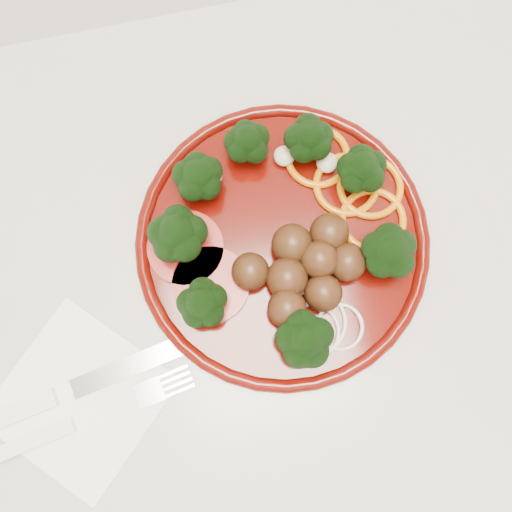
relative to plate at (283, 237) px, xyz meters
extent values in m
cube|color=silver|center=(-0.26, -0.01, -0.49)|extent=(2.40, 0.60, 0.87)
cube|color=#B5B3AB|center=(-0.26, -0.01, -0.04)|extent=(2.40, 0.60, 0.03)
cylinder|color=#430703|center=(0.00, 0.00, -0.02)|extent=(0.30, 0.30, 0.01)
torus|color=#430703|center=(0.00, 0.00, -0.01)|extent=(0.30, 0.30, 0.01)
sphere|color=#422310|center=(-0.04, -0.03, 0.01)|extent=(0.04, 0.04, 0.04)
sphere|color=#422310|center=(0.01, -0.01, 0.01)|extent=(0.04, 0.04, 0.04)
sphere|color=#422310|center=(0.03, -0.07, 0.01)|extent=(0.04, 0.04, 0.04)
sphere|color=#422310|center=(0.03, -0.03, 0.01)|extent=(0.04, 0.04, 0.04)
sphere|color=#422310|center=(-0.01, -0.07, 0.01)|extent=(0.04, 0.04, 0.04)
sphere|color=#422310|center=(0.05, -0.01, 0.01)|extent=(0.04, 0.04, 0.04)
sphere|color=#422310|center=(0.06, -0.04, 0.01)|extent=(0.04, 0.04, 0.04)
sphere|color=#422310|center=(-0.01, -0.04, 0.01)|extent=(0.04, 0.04, 0.04)
torus|color=#C86907|center=(0.08, 0.04, -0.01)|extent=(0.07, 0.07, 0.01)
torus|color=#C86907|center=(0.10, 0.00, -0.01)|extent=(0.07, 0.07, 0.01)
torus|color=#C86907|center=(0.06, 0.08, -0.01)|extent=(0.07, 0.07, 0.01)
torus|color=#C86907|center=(0.10, 0.03, -0.01)|extent=(0.07, 0.07, 0.01)
cylinder|color=#720A07|center=(-0.10, 0.01, -0.01)|extent=(0.08, 0.08, 0.01)
cylinder|color=#720A07|center=(-0.08, -0.03, -0.01)|extent=(0.08, 0.08, 0.01)
torus|color=beige|center=(0.01, -0.10, -0.01)|extent=(0.06, 0.06, 0.00)
torus|color=beige|center=(0.04, -0.10, -0.01)|extent=(0.05, 0.05, 0.00)
torus|color=beige|center=(0.01, -0.09, -0.01)|extent=(0.07, 0.07, 0.00)
ellipsoid|color=#C6B793|center=(0.02, 0.08, 0.00)|extent=(0.02, 0.02, 0.02)
ellipsoid|color=#C6B793|center=(-0.06, 0.08, 0.00)|extent=(0.02, 0.02, 0.02)
ellipsoid|color=#C6B793|center=(0.06, 0.07, 0.00)|extent=(0.02, 0.02, 0.02)
cube|color=white|center=(-0.23, -0.11, -0.02)|extent=(0.21, 0.21, 0.00)
cube|color=silver|center=(-0.17, -0.09, -0.02)|extent=(0.13, 0.04, 0.00)
cube|color=white|center=(-0.30, -0.11, -0.01)|extent=(0.10, 0.03, 0.01)
cube|color=white|center=(-0.28, -0.14, -0.01)|extent=(0.09, 0.03, 0.01)
cube|color=silver|center=(-0.16, -0.12, -0.02)|extent=(0.03, 0.03, 0.00)
cube|color=silver|center=(-0.13, -0.13, -0.02)|extent=(0.03, 0.01, 0.00)
cube|color=silver|center=(-0.13, -0.12, -0.02)|extent=(0.03, 0.01, 0.00)
cube|color=silver|center=(-0.14, -0.11, -0.02)|extent=(0.03, 0.01, 0.00)
cube|color=silver|center=(-0.14, -0.11, -0.02)|extent=(0.03, 0.01, 0.00)
camera|label=1|loc=(-0.05, -0.12, 0.56)|focal=40.00mm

